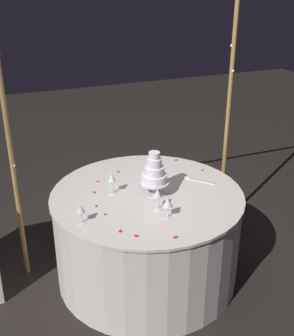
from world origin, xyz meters
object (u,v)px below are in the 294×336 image
at_px(tiered_cake, 154,173).
at_px(wine_glass_1, 168,203).
at_px(wine_glass_2, 81,210).
at_px(cake_knife, 195,180).
at_px(wine_glass_3, 112,179).
at_px(wine_glass_0, 157,194).
at_px(decorative_arch, 128,91).
at_px(main_table, 147,235).

distance_m(tiered_cake, wine_glass_1, 0.33).
bearing_deg(wine_glass_2, cake_knife, 16.16).
distance_m(wine_glass_2, wine_glass_3, 0.44).
bearing_deg(wine_glass_1, wine_glass_3, 117.50).
height_order(wine_glass_1, wine_glass_3, wine_glass_3).
bearing_deg(tiered_cake, wine_glass_0, -106.58).
height_order(decorative_arch, tiered_cake, decorative_arch).
height_order(main_table, wine_glass_0, wine_glass_0).
xyz_separation_m(wine_glass_1, wine_glass_3, (-0.24, 0.45, 0.01)).
relative_size(wine_glass_2, cake_knife, 0.60).
distance_m(decorative_arch, main_table, 1.10).
distance_m(wine_glass_3, cake_knife, 0.67).
bearing_deg(main_table, wine_glass_2, -158.12).
xyz_separation_m(tiered_cake, wine_glass_2, (-0.58, -0.18, -0.07)).
bearing_deg(wine_glass_3, wine_glass_2, -134.59).
xyz_separation_m(wine_glass_0, cake_knife, (0.45, 0.30, -0.11)).
xyz_separation_m(wine_glass_0, wine_glass_3, (-0.22, 0.33, 0.00)).
bearing_deg(tiered_cake, wine_glass_1, -96.89).
bearing_deg(wine_glass_1, decorative_arch, 90.01).
height_order(decorative_arch, main_table, decorative_arch).
height_order(tiered_cake, wine_glass_1, tiered_cake).
distance_m(main_table, cake_knife, 0.57).
bearing_deg(wine_glass_0, wine_glass_3, 123.20).
height_order(wine_glass_0, wine_glass_1, wine_glass_0).
bearing_deg(wine_glass_3, wine_glass_0, -56.80).
relative_size(decorative_arch, wine_glass_0, 14.05).
relative_size(decorative_arch, wine_glass_3, 13.65).
bearing_deg(wine_glass_2, wine_glass_1, -14.77).
relative_size(decorative_arch, wine_glass_2, 15.69).
bearing_deg(decorative_arch, main_table, -90.00).
height_order(wine_glass_3, cake_knife, wine_glass_3).
relative_size(wine_glass_0, wine_glass_1, 1.09).
height_order(main_table, wine_glass_3, wine_glass_3).
xyz_separation_m(wine_glass_2, cake_knife, (0.97, 0.28, -0.10)).
bearing_deg(tiered_cake, decorative_arch, 95.40).
bearing_deg(wine_glass_3, wine_glass_1, -62.50).
relative_size(wine_glass_3, cake_knife, 0.69).
bearing_deg(cake_knife, wine_glass_0, -146.04).
relative_size(main_table, wine_glass_2, 10.18).
xyz_separation_m(wine_glass_1, wine_glass_2, (-0.54, 0.14, -0.01)).
bearing_deg(main_table, tiered_cake, -44.97).
xyz_separation_m(decorative_arch, main_table, (-0.00, -0.37, -1.04)).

